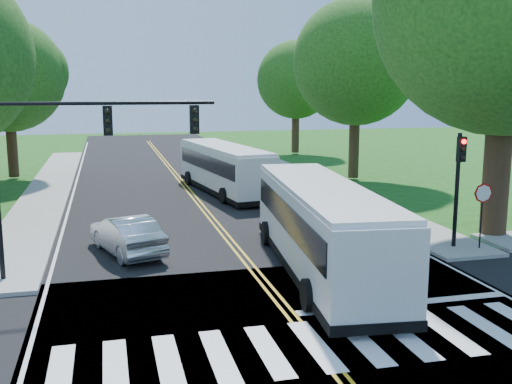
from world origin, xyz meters
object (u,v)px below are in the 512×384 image
object	(u,v)px
signal_nw	(72,147)
bus_follow	(224,168)
signal_ne	(459,175)
suv	(337,206)
bus_lead	(322,226)
dark_sedan	(304,194)
hatchback	(127,235)

from	to	relation	value
signal_nw	bus_follow	world-z (taller)	signal_nw
signal_nw	bus_follow	distance (m)	16.98
signal_ne	suv	size ratio (longest dim) A/B	0.84
bus_follow	bus_lead	bearing A→B (deg)	82.53
signal_ne	dark_sedan	xyz separation A→B (m)	(-2.74, 10.12, -2.37)
bus_lead	suv	distance (m)	8.07
signal_nw	signal_ne	xyz separation A→B (m)	(14.06, 0.01, -1.41)
signal_ne	suv	distance (m)	6.80
bus_follow	dark_sedan	world-z (taller)	bus_follow
signal_ne	hatchback	distance (m)	12.82
signal_ne	hatchback	size ratio (longest dim) A/B	0.99
signal_ne	bus_lead	world-z (taller)	signal_ne
dark_sedan	signal_nw	bearing A→B (deg)	46.43
bus_follow	signal_ne	bearing A→B (deg)	104.57
signal_nw	suv	xyz separation A→B (m)	(11.54, 5.92, -3.64)
signal_ne	bus_lead	distance (m)	6.29
bus_follow	hatchback	bearing A→B (deg)	55.06
signal_ne	bus_follow	size ratio (longest dim) A/B	0.40
hatchback	signal_nw	bearing A→B (deg)	38.89
signal_ne	dark_sedan	size ratio (longest dim) A/B	1.10
suv	dark_sedan	distance (m)	4.22
bus_follow	suv	distance (m)	9.63
bus_lead	hatchback	distance (m)	7.50
signal_ne	suv	bearing A→B (deg)	113.04
signal_ne	bus_follow	xyz separation A→B (m)	(-6.21, 14.78, -1.47)
hatchback	bus_follow	bearing A→B (deg)	-134.31
signal_ne	signal_nw	bearing A→B (deg)	-179.95
bus_follow	dark_sedan	size ratio (longest dim) A/B	2.78
suv	dark_sedan	xyz separation A→B (m)	(-0.23, 4.21, -0.15)
bus_follow	hatchback	size ratio (longest dim) A/B	2.49
signal_nw	signal_ne	distance (m)	14.13
suv	bus_follow	bearing A→B (deg)	-50.28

